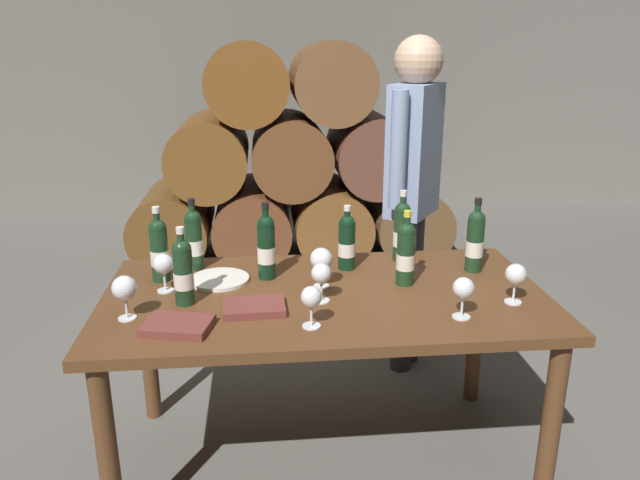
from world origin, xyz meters
TOP-DOWN VIEW (x-y plane):
  - ground_plane at (0.00, 0.00)m, footprint 14.00×14.00m
  - cellar_back_wall at (0.00, 4.20)m, footprint 10.00×0.24m
  - barrel_stack at (-0.00, 2.60)m, footprint 2.49×0.90m
  - dining_table at (0.00, 0.00)m, footprint 1.70×0.90m
  - wine_bottle_0 at (0.37, 0.34)m, footprint 0.07×0.07m
  - wine_bottle_1 at (-0.53, -0.05)m, footprint 0.07×0.07m
  - wine_bottle_2 at (0.65, 0.18)m, footprint 0.07×0.07m
  - wine_bottle_3 at (0.33, 0.06)m, footprint 0.07×0.07m
  - wine_bottle_4 at (0.12, 0.26)m, footprint 0.07×0.07m
  - wine_bottle_5 at (-0.22, 0.18)m, footprint 0.07×0.07m
  - wine_bottle_6 at (-0.65, 0.20)m, footprint 0.07×0.07m
  - wine_bottle_7 at (-0.52, 0.32)m, footprint 0.07×0.07m
  - wine_glass_0 at (-0.62, 0.08)m, footprint 0.08×0.08m
  - wine_glass_1 at (-0.01, 0.06)m, footprint 0.09×0.09m
  - wine_glass_2 at (-0.08, -0.28)m, footprint 0.07×0.07m
  - wine_glass_3 at (-0.02, -0.08)m, footprint 0.08×0.08m
  - wine_glass_4 at (-0.71, -0.16)m, footprint 0.09×0.09m
  - wine_glass_5 at (0.69, -0.16)m, footprint 0.08×0.08m
  - wine_glass_6 at (0.45, -0.26)m, footprint 0.08×0.08m
  - tasting_notebook at (-0.53, -0.26)m, footprint 0.25×0.21m
  - leather_ledger at (-0.27, -0.14)m, footprint 0.23×0.17m
  - serving_plate at (-0.41, 0.16)m, footprint 0.24×0.24m
  - sommelier_presenting at (0.52, 0.75)m, footprint 0.33×0.42m

SIDE VIEW (x-z plane):
  - ground_plane at x=0.00m, z-range 0.00..0.00m
  - dining_table at x=0.00m, z-range 0.29..1.05m
  - barrel_stack at x=0.00m, z-range -0.12..1.57m
  - serving_plate at x=-0.41m, z-range 0.76..0.77m
  - tasting_notebook at x=-0.53m, z-range 0.76..0.79m
  - leather_ledger at x=-0.27m, z-range 0.76..0.79m
  - wine_glass_2 at x=-0.08m, z-range 0.79..0.94m
  - wine_glass_3 at x=-0.02m, z-range 0.79..0.94m
  - wine_glass_6 at x=0.45m, z-range 0.79..0.94m
  - wine_glass_5 at x=0.69m, z-range 0.79..0.94m
  - wine_glass_0 at x=-0.62m, z-range 0.79..0.95m
  - wine_glass_4 at x=-0.71m, z-range 0.79..0.95m
  - wine_glass_1 at x=-0.01m, z-range 0.79..0.95m
  - wine_bottle_4 at x=0.12m, z-range 0.74..1.02m
  - wine_bottle_1 at x=-0.53m, z-range 0.74..1.04m
  - wine_bottle_3 at x=0.33m, z-range 0.74..1.04m
  - wine_bottle_7 at x=-0.52m, z-range 0.74..1.05m
  - wine_bottle_6 at x=-0.65m, z-range 0.74..1.05m
  - wine_bottle_2 at x=0.65m, z-range 0.74..1.05m
  - wine_bottle_0 at x=0.37m, z-range 0.74..1.05m
  - wine_bottle_5 at x=-0.22m, z-range 0.74..1.06m
  - sommelier_presenting at x=0.52m, z-range 0.19..1.90m
  - cellar_back_wall at x=0.00m, z-range 0.00..2.80m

